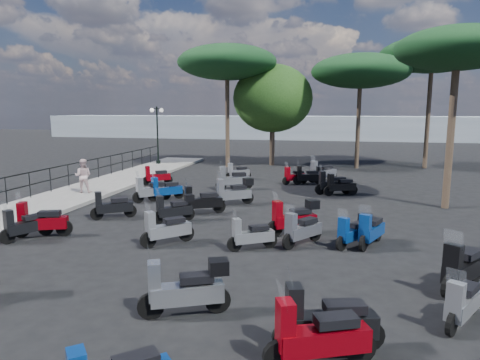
% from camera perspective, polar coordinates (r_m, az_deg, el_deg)
% --- Properties ---
extents(ground, '(120.00, 120.00, 0.00)m').
position_cam_1_polar(ground, '(14.84, -7.09, -5.83)').
color(ground, black).
rests_on(ground, ground).
extents(sidewalk, '(3.00, 30.00, 0.15)m').
position_cam_1_polar(sidewalk, '(20.37, -21.69, -2.05)').
color(sidewalk, slate).
rests_on(sidewalk, ground).
extents(railing, '(0.04, 26.04, 1.10)m').
position_cam_1_polar(railing, '(20.83, -25.10, 0.27)').
color(railing, black).
rests_on(railing, sidewalk).
extents(lamp_post_2, '(0.62, 1.09, 3.93)m').
position_cam_1_polar(lamp_post_2, '(30.22, -10.96, 6.39)').
color(lamp_post_2, black).
rests_on(lamp_post_2, sidewalk).
extents(pedestrian_far, '(0.87, 0.76, 1.53)m').
position_cam_1_polar(pedestrian_far, '(20.56, -20.18, 0.52)').
color(pedestrian_far, beige).
rests_on(pedestrian_far, sidewalk).
extents(scooter_1, '(1.70, 0.84, 1.41)m').
position_cam_1_polar(scooter_1, '(14.50, -25.03, -5.03)').
color(scooter_1, black).
rests_on(scooter_1, ground).
extents(scooter_2, '(0.90, 1.45, 1.27)m').
position_cam_1_polar(scooter_2, '(14.39, -26.70, -5.46)').
color(scooter_2, black).
rests_on(scooter_2, ground).
extents(scooter_3, '(1.27, 1.30, 1.37)m').
position_cam_1_polar(scooter_3, '(18.56, -11.80, -1.38)').
color(scooter_3, black).
rests_on(scooter_3, ground).
extents(scooter_4, '(1.28, 1.18, 1.31)m').
position_cam_1_polar(scooter_4, '(18.73, -9.92, -1.29)').
color(scooter_4, black).
rests_on(scooter_4, ground).
extents(scooter_5, '(1.38, 0.99, 1.27)m').
position_cam_1_polar(scooter_5, '(22.64, -11.07, 0.48)').
color(scooter_5, black).
rests_on(scooter_5, ground).
extents(scooter_7, '(1.24, 1.26, 1.33)m').
position_cam_1_polar(scooter_7, '(12.59, -9.81, -6.51)').
color(scooter_7, black).
rests_on(scooter_7, ground).
extents(scooter_8, '(1.39, 1.02, 1.29)m').
position_cam_1_polar(scooter_8, '(15.99, -16.66, -3.40)').
color(scooter_8, black).
rests_on(scooter_8, ground).
extents(scooter_9, '(1.57, 0.99, 1.38)m').
position_cam_1_polar(scooter_9, '(16.04, -5.12, -2.88)').
color(scooter_9, black).
rests_on(scooter_9, ground).
extents(scooter_10, '(1.71, 0.97, 1.46)m').
position_cam_1_polar(scooter_10, '(20.79, -0.90, 0.06)').
color(scooter_10, black).
rests_on(scooter_10, ground).
extents(scooter_11, '(1.30, 0.97, 1.21)m').
position_cam_1_polar(scooter_11, '(23.83, -0.31, 1.04)').
color(scooter_11, black).
rests_on(scooter_11, ground).
extents(scooter_13, '(1.66, 0.95, 1.41)m').
position_cam_1_polar(scooter_13, '(8.38, -7.25, -14.23)').
color(scooter_13, black).
rests_on(scooter_13, ground).
extents(scooter_14, '(1.58, 1.09, 1.41)m').
position_cam_1_polar(scooter_14, '(13.49, 7.23, -5.06)').
color(scooter_14, black).
rests_on(scooter_14, ground).
extents(scooter_15, '(1.28, 1.09, 1.22)m').
position_cam_1_polar(scooter_15, '(15.08, -8.77, -3.82)').
color(scooter_15, black).
rests_on(scooter_15, ground).
extents(scooter_16, '(1.56, 1.17, 1.42)m').
position_cam_1_polar(scooter_16, '(17.48, -0.83, -1.63)').
color(scooter_16, black).
rests_on(scooter_16, ground).
extents(scooter_17, '(1.56, 0.69, 1.27)m').
position_cam_1_polar(scooter_17, '(22.45, 9.16, 0.56)').
color(scooter_17, black).
rests_on(scooter_17, ground).
extents(scooter_18, '(1.69, 0.91, 1.43)m').
position_cam_1_polar(scooter_18, '(6.94, 10.35, -19.96)').
color(scooter_18, black).
rests_on(scooter_18, ground).
extents(scooter_19, '(1.80, 0.78, 1.46)m').
position_cam_1_polar(scooter_19, '(7.34, 11.43, -18.13)').
color(scooter_19, black).
rests_on(scooter_19, ground).
extents(scooter_20, '(1.31, 0.88, 1.18)m').
position_cam_1_polar(scooter_20, '(12.00, 1.50, -7.42)').
color(scooter_20, black).
rests_on(scooter_20, ground).
extents(scooter_21, '(1.06, 1.39, 1.31)m').
position_cam_1_polar(scooter_21, '(12.48, 8.23, -6.64)').
color(scooter_21, black).
rests_on(scooter_21, ground).
extents(scooter_22, '(1.54, 0.82, 1.29)m').
position_cam_1_polar(scooter_22, '(19.94, 13.20, -0.76)').
color(scooter_22, black).
rests_on(scooter_22, ground).
extents(scooter_23, '(1.26, 1.00, 1.20)m').
position_cam_1_polar(scooter_23, '(22.53, 7.27, 0.47)').
color(scooter_23, black).
rests_on(scooter_23, ground).
extents(scooter_24, '(0.91, 1.34, 1.21)m').
position_cam_1_polar(scooter_24, '(8.97, 27.56, -14.40)').
color(scooter_24, black).
rests_on(scooter_24, ground).
extents(scooter_25, '(1.22, 1.53, 1.47)m').
position_cam_1_polar(scooter_25, '(10.53, 27.57, -10.37)').
color(scooter_25, black).
rests_on(scooter_25, ground).
extents(scooter_26, '(1.03, 1.26, 1.18)m').
position_cam_1_polar(scooter_26, '(12.68, 14.91, -6.64)').
color(scooter_26, black).
rests_on(scooter_26, ground).
extents(scooter_27, '(0.85, 1.54, 1.31)m').
position_cam_1_polar(scooter_27, '(12.83, 17.04, -6.52)').
color(scooter_27, black).
rests_on(scooter_27, ground).
extents(scooter_28, '(1.69, 0.79, 1.39)m').
position_cam_1_polar(scooter_28, '(20.14, 12.24, -0.54)').
color(scooter_28, black).
rests_on(scooter_28, ground).
extents(scooter_29, '(1.54, 1.25, 1.48)m').
position_cam_1_polar(scooter_29, '(23.57, 10.89, 1.01)').
color(scooter_29, black).
rests_on(scooter_29, ground).
extents(broadleaf_tree, '(5.48, 5.48, 6.96)m').
position_cam_1_polar(broadleaf_tree, '(30.05, 4.38, 10.78)').
color(broadleaf_tree, '#38281E').
rests_on(broadleaf_tree, ground).
extents(pine_0, '(6.35, 6.35, 7.43)m').
position_cam_1_polar(pine_0, '(29.46, 15.78, 13.77)').
color(pine_0, '#38281E').
rests_on(pine_0, ground).
extents(pine_1, '(6.66, 6.66, 8.53)m').
position_cam_1_polar(pine_1, '(31.14, 24.27, 14.97)').
color(pine_1, '#38281E').
rests_on(pine_1, ground).
extents(pine_2, '(6.56, 6.56, 8.08)m').
position_cam_1_polar(pine_2, '(29.10, -1.72, 15.37)').
color(pine_2, '#38281E').
rests_on(pine_2, ground).
extents(pine_3, '(4.65, 4.65, 6.96)m').
position_cam_1_polar(pine_3, '(18.68, 27.01, 15.24)').
color(pine_3, '#38281E').
rests_on(pine_3, ground).
extents(distant_hills, '(70.00, 8.00, 3.00)m').
position_cam_1_polar(distant_hills, '(58.73, 7.76, 6.98)').
color(distant_hills, gray).
rests_on(distant_hills, ground).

